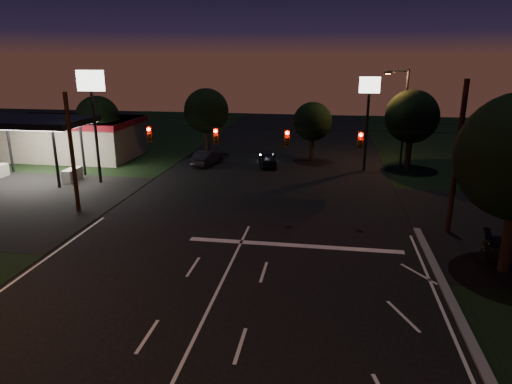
# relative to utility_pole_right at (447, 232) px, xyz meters

# --- Properties ---
(ground) EXTENTS (140.00, 140.00, 0.00)m
(ground) POSITION_rel_utility_pole_right_xyz_m (-12.00, -15.00, 0.00)
(ground) COLOR black
(ground) RESTS_ON ground
(stop_bar) EXTENTS (12.00, 0.50, 0.01)m
(stop_bar) POSITION_rel_utility_pole_right_xyz_m (-9.00, -3.50, 0.01)
(stop_bar) COLOR silver
(stop_bar) RESTS_ON ground
(utility_pole_right) EXTENTS (0.30, 0.30, 9.00)m
(utility_pole_right) POSITION_rel_utility_pole_right_xyz_m (0.00, 0.00, 0.00)
(utility_pole_right) COLOR black
(utility_pole_right) RESTS_ON ground
(utility_pole_left) EXTENTS (0.28, 0.28, 8.00)m
(utility_pole_left) POSITION_rel_utility_pole_right_xyz_m (-24.00, 0.00, 0.00)
(utility_pole_left) COLOR black
(utility_pole_left) RESTS_ON ground
(signal_span) EXTENTS (24.00, 0.40, 1.56)m
(signal_span) POSITION_rel_utility_pole_right_xyz_m (-12.00, -0.04, 5.50)
(signal_span) COLOR black
(signal_span) RESTS_ON ground
(gas_station) EXTENTS (14.20, 16.10, 5.25)m
(gas_station) POSITION_rel_utility_pole_right_xyz_m (-33.86, 15.39, 2.38)
(gas_station) COLOR gray
(gas_station) RESTS_ON ground
(pole_sign_left_near) EXTENTS (2.20, 0.30, 9.10)m
(pole_sign_left_near) POSITION_rel_utility_pole_right_xyz_m (-26.00, 7.00, 6.98)
(pole_sign_left_near) COLOR black
(pole_sign_left_near) RESTS_ON ground
(pole_sign_right) EXTENTS (1.80, 0.30, 8.40)m
(pole_sign_right) POSITION_rel_utility_pole_right_xyz_m (-4.00, 15.00, 6.24)
(pole_sign_right) COLOR black
(pole_sign_right) RESTS_ON ground
(street_light_right_far) EXTENTS (2.20, 0.35, 9.00)m
(street_light_right_far) POSITION_rel_utility_pole_right_xyz_m (-0.76, 17.00, 5.24)
(street_light_right_far) COLOR black
(street_light_right_far) RESTS_ON ground
(tree_far_a) EXTENTS (4.20, 4.20, 6.42)m
(tree_far_a) POSITION_rel_utility_pole_right_xyz_m (-29.98, 15.12, 4.26)
(tree_far_a) COLOR black
(tree_far_a) RESTS_ON ground
(tree_far_b) EXTENTS (4.60, 4.60, 6.98)m
(tree_far_b) POSITION_rel_utility_pole_right_xyz_m (-19.98, 19.13, 4.61)
(tree_far_b) COLOR black
(tree_far_b) RESTS_ON ground
(tree_far_c) EXTENTS (3.80, 3.80, 5.86)m
(tree_far_c) POSITION_rel_utility_pole_right_xyz_m (-8.98, 18.10, 3.90)
(tree_far_c) COLOR black
(tree_far_c) RESTS_ON ground
(tree_far_d) EXTENTS (4.80, 4.80, 7.30)m
(tree_far_d) POSITION_rel_utility_pole_right_xyz_m (0.02, 16.13, 4.83)
(tree_far_d) COLOR black
(tree_far_d) RESTS_ON ground
(car_oncoming_a) EXTENTS (2.36, 4.20, 1.35)m
(car_oncoming_a) POSITION_rel_utility_pole_right_xyz_m (-13.00, 14.98, 0.67)
(car_oncoming_a) COLOR black
(car_oncoming_a) RESTS_ON ground
(car_oncoming_b) EXTENTS (2.33, 4.48, 1.41)m
(car_oncoming_b) POSITION_rel_utility_pole_right_xyz_m (-18.86, 14.64, 0.70)
(car_oncoming_b) COLOR black
(car_oncoming_b) RESTS_ON ground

